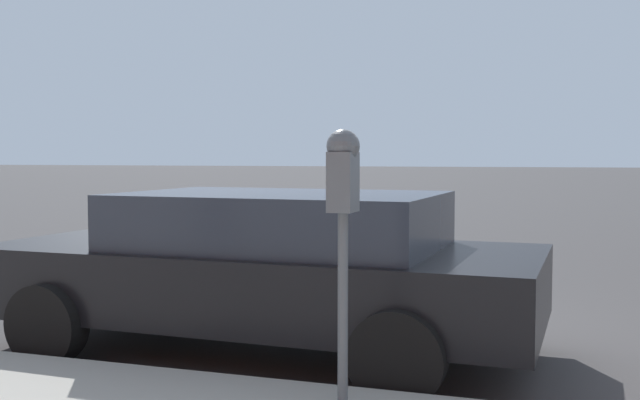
{
  "coord_description": "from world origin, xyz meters",
  "views": [
    {
      "loc": [
        -6.64,
        -1.65,
        1.62
      ],
      "look_at": [
        -2.15,
        -0.15,
        1.34
      ],
      "focal_mm": 42.0,
      "sensor_mm": 36.0,
      "label": 1
    }
  ],
  "objects": [
    {
      "name": "car_black",
      "position": [
        -0.98,
        0.69,
        0.72
      ],
      "size": [
        2.24,
        4.55,
        1.32
      ],
      "rotation": [
        0.0,
        0.0,
        -0.03
      ],
      "color": "black",
      "rests_on": "ground_plane"
    },
    {
      "name": "ground_plane",
      "position": [
        0.0,
        0.0,
        0.0
      ],
      "size": [
        220.0,
        220.0,
        0.0
      ],
      "primitive_type": "plane",
      "color": "#3D3A3A"
    },
    {
      "name": "parking_meter",
      "position": [
        -2.59,
        -0.44,
        1.4
      ],
      "size": [
        0.21,
        0.19,
        1.6
      ],
      "color": "#4C5156",
      "rests_on": "sidewalk"
    }
  ]
}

